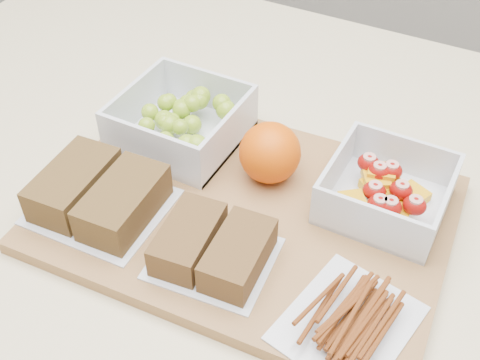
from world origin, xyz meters
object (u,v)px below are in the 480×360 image
Objects in this scene: grape_container at (183,121)px; pretzel_bag at (349,315)px; orange at (270,153)px; cutting_board at (247,214)px; sandwich_bag_center at (213,248)px; fruit_container at (386,193)px; sandwich_bag_left at (99,194)px.

pretzel_bag is (0.27, -0.16, -0.01)m from grape_container.
cutting_board is at bearing -88.16° from orange.
cutting_board is at bearing 92.55° from sandwich_bag_center.
grape_container is 1.99× the size of orange.
sandwich_bag_center is (-0.12, -0.15, -0.00)m from fruit_container.
orange is 0.49× the size of sandwich_bag_left.
orange is 0.19m from sandwich_bag_left.
fruit_container is at bearing 26.10° from cutting_board.
fruit_container is 0.19m from sandwich_bag_center.
pretzel_bag is at bearing -83.13° from fruit_container.
fruit_container is (0.13, 0.07, 0.03)m from cutting_board.
sandwich_bag_left is 0.14m from sandwich_bag_center.
cutting_board is at bearing 27.58° from sandwich_bag_left.
cutting_board is 0.15m from grape_container.
cutting_board is 0.15m from fruit_container.
fruit_container is 0.88× the size of pretzel_bag.
fruit_container is at bearing 96.87° from pretzel_bag.
cutting_board is at bearing 149.77° from pretzel_bag.
pretzel_bag is (0.15, -0.14, -0.02)m from orange.
grape_container is 0.25m from fruit_container.
sandwich_bag_center is at bearing -129.71° from fruit_container.
grape_container is at bearing 83.95° from sandwich_bag_left.
fruit_container is at bearing 6.36° from orange.
sandwich_bag_center is 0.88× the size of pretzel_bag.
orange is 0.21m from pretzel_bag.
orange is at bearing 92.24° from sandwich_bag_center.
grape_container is (-0.12, 0.07, 0.03)m from cutting_board.
sandwich_bag_left is (-0.14, -0.07, 0.03)m from cutting_board.
fruit_container is at bearing 28.51° from sandwich_bag_left.
orange reaches higher than cutting_board.
orange reaches higher than fruit_container.
pretzel_bag is at bearing -2.68° from sandwich_bag_left.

